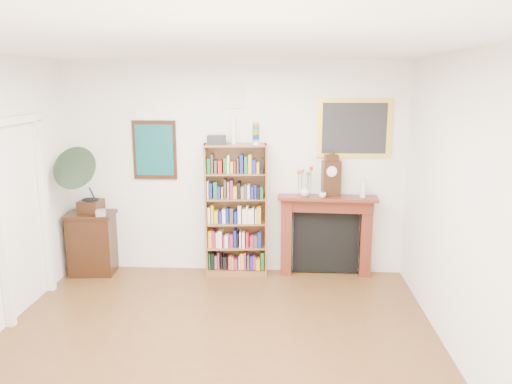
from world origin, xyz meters
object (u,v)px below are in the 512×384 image
flower_vase (305,191)px  bottle_left (363,188)px  side_cabinet (92,243)px  gramophone (84,177)px  teacup (323,195)px  cd_stack (101,213)px  mantel_clock (331,177)px  bottle_right (362,189)px  fireplace (326,229)px  bookshelf (236,203)px

flower_vase → bottle_left: (0.75, -0.02, 0.05)m
side_cabinet → gramophone: (0.01, -0.14, 0.93)m
side_cabinet → teacup: bearing=-4.5°
side_cabinet → flower_vase: flower_vase is taller
cd_stack → flower_vase: (2.62, 0.22, 0.28)m
cd_stack → side_cabinet: bearing=145.5°
mantel_clock → bottle_left: (0.41, -0.06, -0.14)m
cd_stack → gramophone: bearing=-179.8°
flower_vase → bottle_right: bottle_right is taller
side_cabinet → fireplace: size_ratio=0.65×
cd_stack → mantel_clock: bearing=5.0°
gramophone → teacup: bearing=7.2°
fireplace → side_cabinet: bearing=-173.9°
bookshelf → mantel_clock: bookshelf is taller
mantel_clock → flower_vase: 0.39m
gramophone → flower_vase: 2.83m
gramophone → flower_vase: bearing=8.9°
cd_stack → bottle_right: 3.38m
fireplace → mantel_clock: bearing=-27.7°
cd_stack → teacup: bearing=3.0°
fireplace → bottle_left: size_ratio=5.40×
mantel_clock → bottle_right: mantel_clock is taller
flower_vase → bottle_right: bearing=0.6°
bookshelf → teacup: size_ratio=22.24×
fireplace → bottle_right: 0.71m
bookshelf → side_cabinet: bearing=176.8°
bookshelf → bottle_right: size_ratio=10.09×
teacup → gramophone: bearing=-177.2°
side_cabinet → bottle_left: bottle_left is taller
bottle_right → fireplace: bearing=173.1°
side_cabinet → flower_vase: 2.92m
fireplace → bottle_left: bearing=-7.3°
cd_stack → bottle_left: bottle_left is taller
side_cabinet → bottle_right: 3.64m
bookshelf → flower_vase: size_ratio=13.58×
teacup → bottle_right: 0.52m
bookshelf → cd_stack: (-1.73, -0.21, -0.10)m
fireplace → cd_stack: fireplace is taller
gramophone → teacup: 3.05m
fireplace → flower_vase: flower_vase is taller
bottle_right → cd_stack: bearing=-176.1°
gramophone → mantel_clock: gramophone is taller
bookshelf → gramophone: bearing=-179.1°
teacup → flower_vase: bearing=162.4°
gramophone → cd_stack: (0.19, 0.00, -0.47)m
bookshelf → bottle_right: 1.65m
side_cabinet → bottle_right: bottle_right is taller
flower_vase → teacup: size_ratio=1.64×
cd_stack → fireplace: bearing=5.5°
bookshelf → teacup: 1.13m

